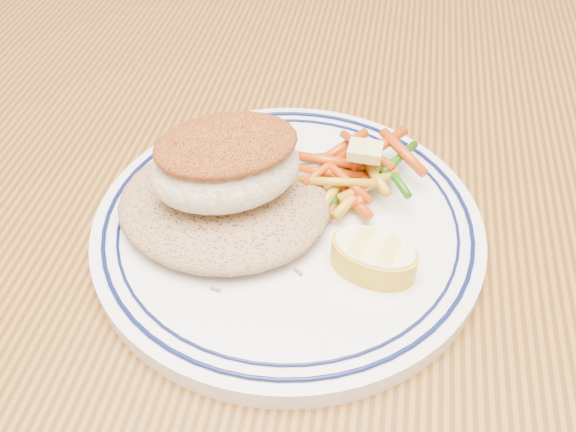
{
  "coord_description": "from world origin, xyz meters",
  "views": [
    {
      "loc": [
        0.01,
        -0.33,
        1.09
      ],
      "look_at": [
        -0.05,
        -0.01,
        0.77
      ],
      "focal_mm": 40.0,
      "sensor_mm": 36.0,
      "label": 1
    }
  ],
  "objects_px": {
    "plate": "(288,226)",
    "fish_fillet": "(226,163)",
    "lemon_wedge": "(374,256)",
    "rice_pilaf": "(224,200)",
    "vegetable_pile": "(354,171)",
    "dining_table": "(344,315)"
  },
  "relations": [
    {
      "from": "plate",
      "to": "fish_fillet",
      "type": "distance_m",
      "value": 0.07
    },
    {
      "from": "plate",
      "to": "lemon_wedge",
      "type": "height_order",
      "value": "lemon_wedge"
    },
    {
      "from": "rice_pilaf",
      "to": "vegetable_pile",
      "type": "xyz_separation_m",
      "value": [
        0.09,
        0.05,
        -0.0
      ]
    },
    {
      "from": "lemon_wedge",
      "to": "plate",
      "type": "bearing_deg",
      "value": 151.19
    },
    {
      "from": "plate",
      "to": "rice_pilaf",
      "type": "relative_size",
      "value": 1.84
    },
    {
      "from": "dining_table",
      "to": "lemon_wedge",
      "type": "height_order",
      "value": "lemon_wedge"
    },
    {
      "from": "rice_pilaf",
      "to": "lemon_wedge",
      "type": "xyz_separation_m",
      "value": [
        0.11,
        -0.03,
        -0.0
      ]
    },
    {
      "from": "lemon_wedge",
      "to": "dining_table",
      "type": "bearing_deg",
      "value": 111.55
    },
    {
      "from": "dining_table",
      "to": "rice_pilaf",
      "type": "bearing_deg",
      "value": -173.43
    },
    {
      "from": "rice_pilaf",
      "to": "vegetable_pile",
      "type": "height_order",
      "value": "vegetable_pile"
    },
    {
      "from": "rice_pilaf",
      "to": "dining_table",
      "type": "bearing_deg",
      "value": 6.57
    },
    {
      "from": "rice_pilaf",
      "to": "lemon_wedge",
      "type": "distance_m",
      "value": 0.11
    },
    {
      "from": "fish_fillet",
      "to": "rice_pilaf",
      "type": "bearing_deg",
      "value": -167.96
    },
    {
      "from": "plate",
      "to": "vegetable_pile",
      "type": "height_order",
      "value": "vegetable_pile"
    },
    {
      "from": "rice_pilaf",
      "to": "lemon_wedge",
      "type": "height_order",
      "value": "rice_pilaf"
    },
    {
      "from": "dining_table",
      "to": "fish_fillet",
      "type": "xyz_separation_m",
      "value": [
        -0.09,
        -0.01,
        0.16
      ]
    },
    {
      "from": "dining_table",
      "to": "fish_fillet",
      "type": "bearing_deg",
      "value": -173.65
    },
    {
      "from": "plate",
      "to": "lemon_wedge",
      "type": "bearing_deg",
      "value": -28.81
    },
    {
      "from": "dining_table",
      "to": "vegetable_pile",
      "type": "bearing_deg",
      "value": 96.31
    },
    {
      "from": "rice_pilaf",
      "to": "fish_fillet",
      "type": "height_order",
      "value": "fish_fillet"
    },
    {
      "from": "vegetable_pile",
      "to": "lemon_wedge",
      "type": "bearing_deg",
      "value": -75.34
    },
    {
      "from": "fish_fillet",
      "to": "lemon_wedge",
      "type": "height_order",
      "value": "fish_fillet"
    }
  ]
}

